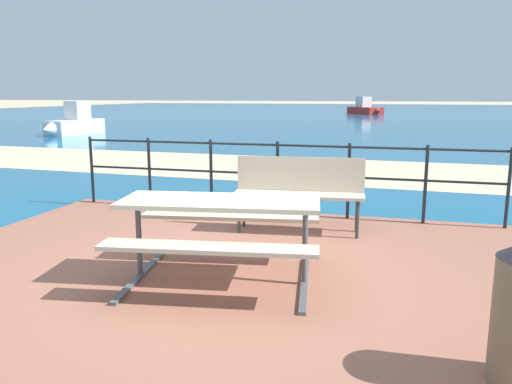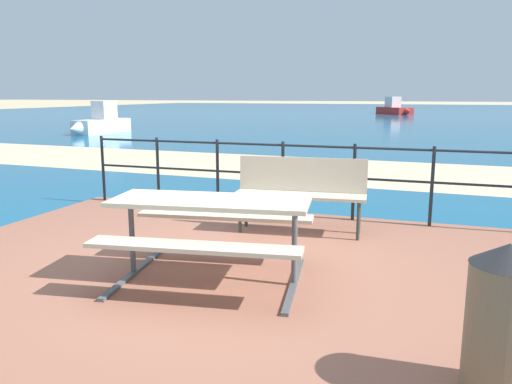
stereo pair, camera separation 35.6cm
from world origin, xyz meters
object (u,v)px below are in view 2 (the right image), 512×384
Objects in this scene: picnic_table at (210,218)px; trash_bin at (503,320)px; park_bench at (301,187)px; boat_near at (101,123)px; boat_mid at (394,109)px.

trash_bin reaches higher than picnic_table.
boat_near reaches higher than park_bench.
boat_near is (-14.21, 16.00, -0.03)m from trash_bin.
picnic_table is at bearing 154.12° from trash_bin.
boat_mid is at bearing 94.71° from trash_bin.
boat_near is (-12.33, 13.05, -0.14)m from park_bench.
picnic_table is at bearing -33.06° from boat_mid.
boat_mid reaches higher than picnic_table.
picnic_table is 19.12m from boat_near.
trash_bin is at bearing -30.07° from boat_mid.
trash_bin is 42.46m from boat_mid.
boat_mid reaches higher than park_bench.
park_bench is at bearing 70.44° from picnic_table.
boat_mid reaches higher than trash_bin.
boat_near is at bearing 127.63° from park_bench.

